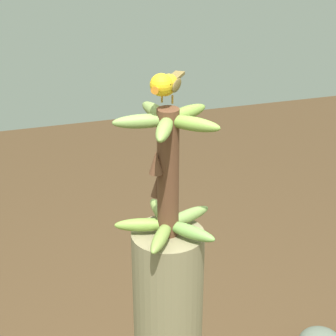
{
  "coord_description": "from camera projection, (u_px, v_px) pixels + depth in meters",
  "views": [
    {
      "loc": [
        -1.2,
        0.37,
        1.96
      ],
      "look_at": [
        0.0,
        0.0,
        1.36
      ],
      "focal_mm": 59.68,
      "sensor_mm": 36.0,
      "label": 1
    }
  ],
  "objects": [
    {
      "name": "banana_bunch",
      "position": [
        167.0,
        174.0,
        1.4
      ],
      "size": [
        0.27,
        0.28,
        0.35
      ],
      "color": "brown",
      "rests_on": "banana_tree"
    },
    {
      "name": "perched_bird",
      "position": [
        165.0,
        85.0,
        1.33
      ],
      "size": [
        0.17,
        0.13,
        0.08
      ],
      "color": "#C68933",
      "rests_on": "banana_bunch"
    }
  ]
}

